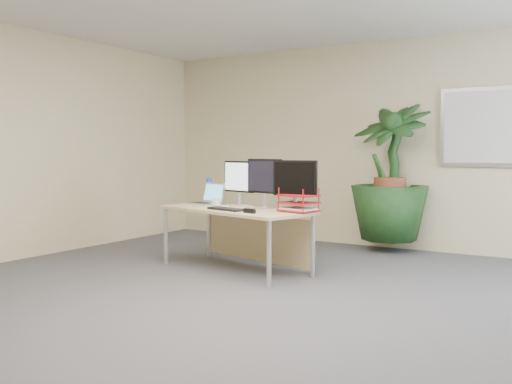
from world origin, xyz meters
The scene contains 17 objects.
floor centered at (0.00, 0.00, 0.00)m, with size 8.00×8.00×0.00m, color #444549.
back_wall centered at (0.00, 4.00, 1.35)m, with size 7.00×0.04×2.70m, color beige.
whiteboard centered at (1.20, 3.97, 1.55)m, with size 1.30×0.04×0.95m.
desk centered at (-0.99, 1.82, 0.52)m, with size 1.84×1.12×0.66m.
floor_plant centered at (0.01, 3.70, 0.75)m, with size 0.84×0.84×1.50m, color #123415.
monitor_left centered at (-1.14, 2.02, 0.94)m, with size 0.44×0.20×0.49m.
monitor_right centered at (-0.75, 1.91, 0.96)m, with size 0.46×0.21×0.52m.
monitor_dark centered at (-0.33, 1.79, 0.95)m, with size 0.46×0.21×0.51m.
laptop centered at (-1.54, 1.97, 0.72)m, with size 0.40×0.37×0.24m.
keyboard centered at (-0.99, 1.54, 0.67)m, with size 0.43×0.14×0.02m, color black.
coffee_mug centered at (-1.26, 1.74, 0.71)m, with size 0.12×0.08×0.09m.
spiral_notebook centered at (-1.07, 1.72, 0.67)m, with size 0.28×0.21×0.01m, color silver.
orange_pen centered at (-1.02, 1.75, 0.68)m, with size 0.01×0.01×0.15m, color orange.
yellow_highlighter centered at (-0.85, 1.65, 0.67)m, with size 0.02×0.02×0.12m, color yellow.
water_bottle centered at (-1.66, 2.16, 0.80)m, with size 0.07×0.07×0.28m.
letter_tray centered at (-0.27, 1.76, 0.74)m, with size 0.41×0.34×0.17m.
stapler centered at (-0.63, 1.41, 0.68)m, with size 0.14×0.04×0.05m, color black.
Camera 1 is at (2.32, -3.24, 1.26)m, focal length 40.00 mm.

